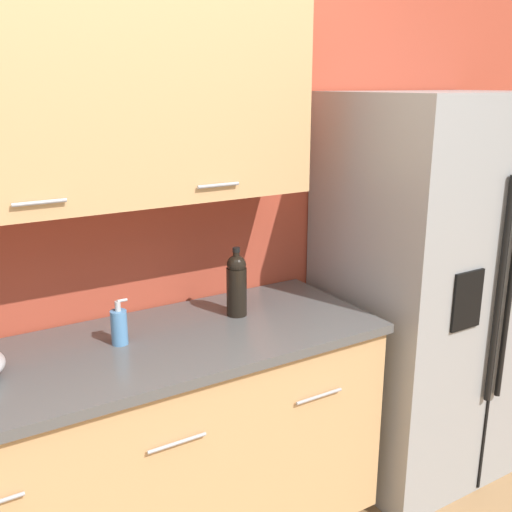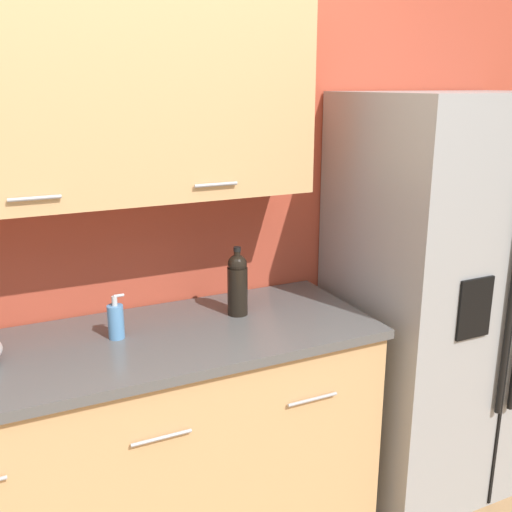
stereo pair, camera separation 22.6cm
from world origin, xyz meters
The scene contains 5 objects.
wall_back centered at (-0.06, 0.96, 1.43)m, with size 10.00×0.39×2.60m.
counter_unit centered at (-0.23, 0.67, 0.46)m, with size 2.36×0.64×0.91m.
refrigerator centered at (1.48, 0.62, 0.88)m, with size 0.94×0.74×1.76m.
wine_bottle centered at (0.49, 0.73, 1.04)m, with size 0.08×0.08×0.28m.
soap_dispenser centered at (0.01, 0.71, 0.97)m, with size 0.06×0.06×0.16m.
Camera 1 is at (-0.60, -1.19, 1.79)m, focal length 42.00 mm.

